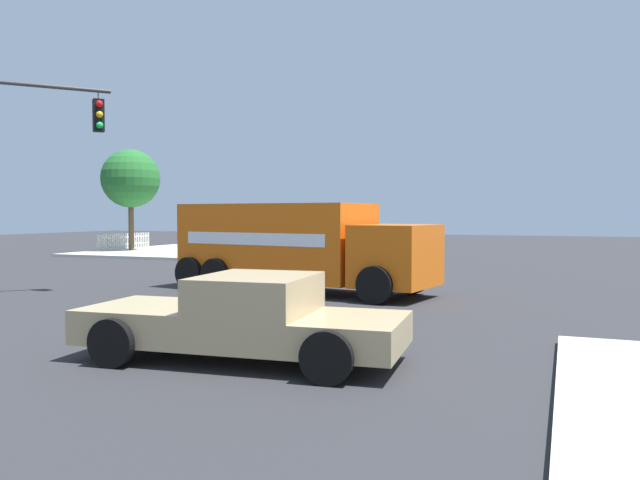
{
  "coord_description": "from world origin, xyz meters",
  "views": [
    {
      "loc": [
        19.39,
        7.32,
        2.37
      ],
      "look_at": [
        1.75,
        0.42,
        1.56
      ],
      "focal_mm": 35.42,
      "sensor_mm": 36.0,
      "label": 1
    }
  ],
  "objects_px": {
    "shade_tree_near": "(131,179)",
    "delivery_truck": "(296,245)",
    "pedestrian_near_corner": "(209,234)",
    "pickup_tan": "(245,315)"
  },
  "relations": [
    {
      "from": "delivery_truck",
      "to": "pedestrian_near_corner",
      "type": "relative_size",
      "value": 5.15
    },
    {
      "from": "delivery_truck",
      "to": "shade_tree_near",
      "type": "height_order",
      "value": "shade_tree_near"
    },
    {
      "from": "pedestrian_near_corner",
      "to": "shade_tree_near",
      "type": "relative_size",
      "value": 0.27
    },
    {
      "from": "shade_tree_near",
      "to": "delivery_truck",
      "type": "bearing_deg",
      "value": 50.92
    },
    {
      "from": "shade_tree_near",
      "to": "pickup_tan",
      "type": "bearing_deg",
      "value": 41.45
    },
    {
      "from": "pedestrian_near_corner",
      "to": "shade_tree_near",
      "type": "distance_m",
      "value": 5.72
    },
    {
      "from": "pedestrian_near_corner",
      "to": "shade_tree_near",
      "type": "height_order",
      "value": "shade_tree_near"
    },
    {
      "from": "delivery_truck",
      "to": "pickup_tan",
      "type": "bearing_deg",
      "value": 18.3
    },
    {
      "from": "delivery_truck",
      "to": "pickup_tan",
      "type": "relative_size",
      "value": 1.54
    },
    {
      "from": "pickup_tan",
      "to": "pedestrian_near_corner",
      "type": "distance_m",
      "value": 29.5
    }
  ]
}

